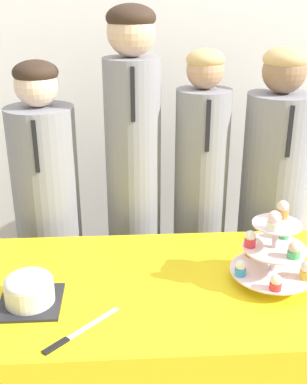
% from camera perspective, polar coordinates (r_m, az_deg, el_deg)
% --- Properties ---
extents(wall_back, '(9.00, 0.06, 2.70)m').
position_cam_1_polar(wall_back, '(2.56, 0.80, 15.41)').
color(wall_back, silver).
rests_on(wall_back, ground_plane).
extents(table, '(1.53, 0.74, 0.72)m').
position_cam_1_polar(table, '(1.95, 3.22, -19.63)').
color(table, yellow).
rests_on(table, ground_plane).
extents(round_cake, '(0.20, 0.20, 0.11)m').
position_cam_1_polar(round_cake, '(1.64, -14.53, -11.06)').
color(round_cake, '#232328').
rests_on(round_cake, table).
extents(cake_knife, '(0.22, 0.21, 0.01)m').
position_cam_1_polar(cake_knife, '(1.50, -9.86, -16.63)').
color(cake_knife, silver).
rests_on(cake_knife, table).
extents(cupcake_stand, '(0.29, 0.29, 0.30)m').
position_cam_1_polar(cupcake_stand, '(1.71, 14.14, -6.73)').
color(cupcake_stand, silver).
rests_on(cupcake_stand, table).
extents(student_0, '(0.30, 0.30, 1.42)m').
position_cam_1_polar(student_0, '(2.31, -12.25, -3.62)').
color(student_0, gray).
rests_on(student_0, ground_plane).
extents(student_1, '(0.25, 0.25, 1.63)m').
position_cam_1_polar(student_1, '(2.22, -2.34, -0.06)').
color(student_1, gray).
rests_on(student_1, ground_plane).
extents(student_2, '(0.24, 0.25, 1.46)m').
position_cam_1_polar(student_2, '(2.29, 5.47, -2.51)').
color(student_2, gray).
rests_on(student_2, ground_plane).
extents(student_3, '(0.30, 0.30, 1.46)m').
position_cam_1_polar(student_3, '(2.37, 13.63, -2.35)').
color(student_3, gray).
rests_on(student_3, ground_plane).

